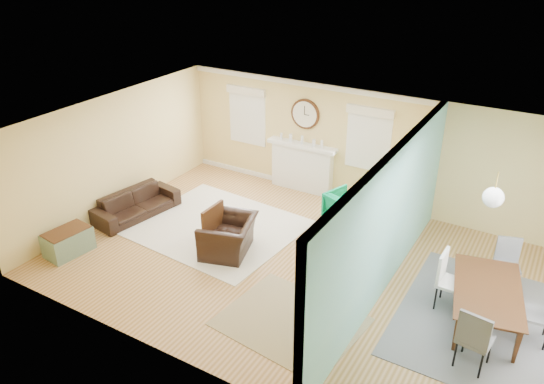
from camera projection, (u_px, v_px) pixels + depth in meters
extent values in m
plane|color=olive|center=(301.00, 266.00, 9.81)|extent=(9.00, 9.00, 0.00)
cube|color=#E6CC7B|center=(366.00, 149.00, 11.54)|extent=(9.00, 0.02, 2.60)
cube|color=#E6CC7B|center=(197.00, 296.00, 6.91)|extent=(9.00, 0.02, 2.60)
cube|color=#E6CC7B|center=(115.00, 154.00, 11.27)|extent=(0.02, 6.00, 2.60)
cube|color=white|center=(305.00, 133.00, 8.65)|extent=(9.00, 6.00, 0.02)
cube|color=#E6CC7B|center=(412.00, 192.00, 9.63)|extent=(0.12, 3.20, 2.60)
cube|color=#E6CC7B|center=(317.00, 312.00, 6.62)|extent=(0.12, 1.00, 2.60)
cube|color=#E6CC7B|center=(365.00, 191.00, 7.21)|extent=(0.12, 1.80, 0.40)
cube|color=white|center=(376.00, 241.00, 8.51)|extent=(0.04, 0.12, 2.20)
cube|color=white|center=(328.00, 301.00, 7.12)|extent=(0.04, 0.12, 2.20)
cube|color=white|center=(359.00, 202.00, 7.33)|extent=(0.04, 1.92, 0.12)
cube|color=#6FC1C2|center=(389.00, 227.00, 8.51)|extent=(0.02, 6.00, 2.60)
cube|color=white|center=(302.00, 168.00, 12.47)|extent=(1.50, 0.24, 1.10)
cube|color=white|center=(302.00, 145.00, 12.18)|extent=(1.70, 0.30, 0.08)
cube|color=black|center=(304.00, 169.00, 12.56)|extent=(0.85, 0.02, 0.75)
cube|color=gold|center=(302.00, 173.00, 12.52)|extent=(0.85, 0.02, 0.62)
cylinder|color=#4B2911|center=(305.00, 114.00, 11.96)|extent=(0.70, 0.06, 0.70)
cylinder|color=silver|center=(305.00, 114.00, 11.93)|extent=(0.60, 0.01, 0.60)
cube|color=black|center=(305.00, 110.00, 11.88)|extent=(0.02, 0.01, 0.20)
cube|color=black|center=(307.00, 115.00, 11.90)|extent=(0.12, 0.01, 0.02)
cube|color=white|center=(248.00, 116.00, 12.80)|extent=(0.90, 0.03, 1.30)
cube|color=white|center=(247.00, 116.00, 12.78)|extent=(1.00, 0.04, 1.40)
cube|color=#F2E5CD|center=(246.00, 91.00, 12.47)|extent=(1.05, 0.10, 0.18)
cube|color=white|center=(369.00, 139.00, 11.39)|extent=(0.90, 0.03, 1.30)
cube|color=white|center=(369.00, 139.00, 11.37)|extent=(1.00, 0.04, 1.40)
cube|color=#F2E5CD|center=(370.00, 111.00, 11.06)|extent=(1.05, 0.10, 0.18)
cylinder|color=gold|center=(497.00, 181.00, 7.35)|extent=(0.02, 0.02, 0.30)
sphere|color=white|center=(493.00, 197.00, 7.46)|extent=(0.30, 0.30, 0.30)
cube|color=#F2E5CD|center=(216.00, 227.00, 11.08)|extent=(3.44, 3.04, 0.02)
cube|color=tan|center=(291.00, 322.00, 8.40)|extent=(2.28, 1.94, 0.01)
cube|color=slate|center=(484.00, 322.00, 8.40)|extent=(2.55, 3.19, 0.01)
imported|color=black|center=(136.00, 204.00, 11.43)|extent=(1.04, 1.99, 0.55)
imported|color=black|center=(229.00, 236.00, 10.08)|extent=(1.21, 1.30, 0.70)
imported|color=#007A3F|center=(346.00, 208.00, 11.14)|extent=(0.93, 0.94, 0.68)
cube|color=gray|center=(68.00, 242.00, 10.11)|extent=(0.62, 0.91, 0.47)
cube|color=#4B2911|center=(66.00, 231.00, 10.00)|extent=(0.59, 0.86, 0.02)
cube|color=#A0734F|center=(385.00, 239.00, 9.90)|extent=(0.49, 1.46, 0.80)
cube|color=#4B2911|center=(365.00, 239.00, 9.61)|extent=(0.01, 0.39, 0.22)
cube|color=#4B2911|center=(363.00, 252.00, 9.73)|extent=(0.01, 0.39, 0.22)
cube|color=#4B2911|center=(373.00, 228.00, 9.95)|extent=(0.01, 0.39, 0.22)
cube|color=#4B2911|center=(372.00, 241.00, 10.07)|extent=(0.01, 0.39, 0.22)
cube|color=#4B2911|center=(381.00, 219.00, 10.28)|extent=(0.01, 0.39, 0.22)
cube|color=#4B2911|center=(380.00, 231.00, 10.40)|extent=(0.01, 0.39, 0.22)
imported|color=black|center=(388.00, 204.00, 9.58)|extent=(0.18, 1.16, 0.66)
cylinder|color=white|center=(358.00, 275.00, 9.13)|extent=(0.33, 0.33, 0.49)
imported|color=#337F33|center=(360.00, 254.00, 8.93)|extent=(0.47, 0.47, 0.40)
imported|color=#4B2911|center=(487.00, 306.00, 8.26)|extent=(1.35, 1.96, 0.63)
cube|color=slate|center=(507.00, 266.00, 9.04)|extent=(0.50, 0.50, 0.05)
cube|color=slate|center=(510.00, 255.00, 8.93)|extent=(0.40, 0.16, 0.48)
cylinder|color=black|center=(513.00, 273.00, 9.25)|extent=(0.03, 0.03, 0.40)
cylinder|color=black|center=(516.00, 284.00, 8.97)|extent=(0.03, 0.03, 0.40)
cylinder|color=black|center=(493.00, 271.00, 9.32)|extent=(0.03, 0.03, 0.40)
cylinder|color=black|center=(496.00, 281.00, 9.04)|extent=(0.03, 0.03, 0.40)
cube|color=slate|center=(475.00, 339.00, 7.36)|extent=(0.50, 0.50, 0.05)
cube|color=slate|center=(479.00, 324.00, 7.25)|extent=(0.45, 0.11, 0.53)
cylinder|color=black|center=(455.00, 355.00, 7.45)|extent=(0.03, 0.03, 0.45)
cylinder|color=black|center=(464.00, 340.00, 7.71)|extent=(0.03, 0.03, 0.45)
cylinder|color=black|center=(481.00, 366.00, 7.25)|extent=(0.03, 0.03, 0.45)
cylinder|color=black|center=(489.00, 351.00, 7.50)|extent=(0.03, 0.03, 0.45)
cube|color=white|center=(452.00, 284.00, 8.52)|extent=(0.46, 0.46, 0.05)
cube|color=white|center=(454.00, 270.00, 8.40)|extent=(0.06, 0.45, 0.53)
cylinder|color=black|center=(442.00, 287.00, 8.86)|extent=(0.03, 0.03, 0.45)
cylinder|color=black|center=(464.00, 294.00, 8.68)|extent=(0.03, 0.03, 0.45)
cylinder|color=black|center=(435.00, 299.00, 8.58)|extent=(0.03, 0.03, 0.45)
cylinder|color=black|center=(458.00, 306.00, 8.41)|extent=(0.03, 0.03, 0.45)
cube|color=slate|center=(537.00, 315.00, 7.84)|extent=(0.48, 0.48, 0.05)
cube|color=slate|center=(540.00, 301.00, 7.73)|extent=(0.09, 0.44, 0.52)
cylinder|color=black|center=(520.00, 332.00, 7.88)|extent=(0.03, 0.03, 0.44)
cylinder|color=black|center=(521.00, 318.00, 8.16)|extent=(0.03, 0.03, 0.44)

